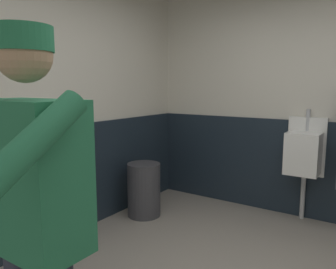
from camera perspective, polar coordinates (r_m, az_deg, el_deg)
The scene contains 8 objects.
wall_back at distance 3.96m, azimuth 24.56°, elevation 6.99°, with size 4.46×0.12×2.88m, color beige.
wall_left at distance 3.24m, azimuth -21.02°, elevation 7.05°, with size 0.12×4.54×2.88m, color beige.
wainscot_band_back at distance 3.99m, azimuth 23.60°, elevation -5.77°, with size 3.86×0.03×1.11m, color #19232D.
wainscot_band_left at distance 3.31m, azimuth -19.45°, elevation -8.39°, with size 0.03×3.94×1.11m, color #19232D.
urinal_left at distance 3.82m, azimuth 22.69°, elevation -2.93°, with size 0.40×0.34×1.24m.
person at distance 1.41m, azimuth -22.73°, elevation -12.47°, with size 0.67×0.60×1.70m.
trash_bin at distance 3.81m, azimuth -4.25°, elevation -9.60°, with size 0.38×0.38×0.62m, color #38383D.
hand_dryer at distance 3.08m, azimuth -19.70°, elevation 1.27°, with size 0.24×0.23×0.28m.
Camera 1 is at (0.65, -1.87, 1.48)m, focal length 34.79 mm.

